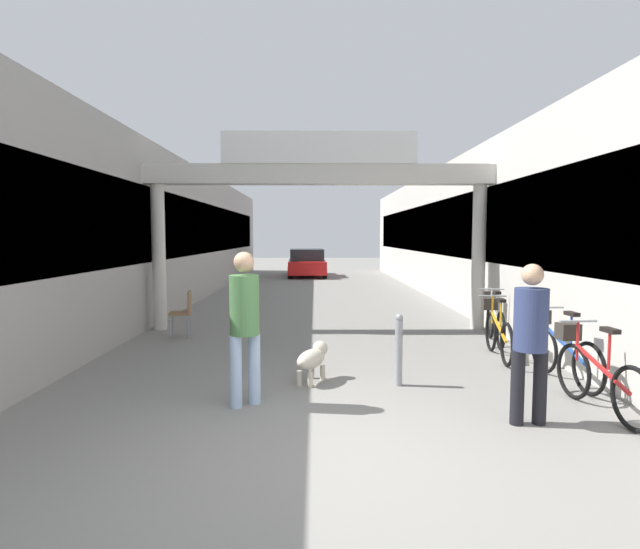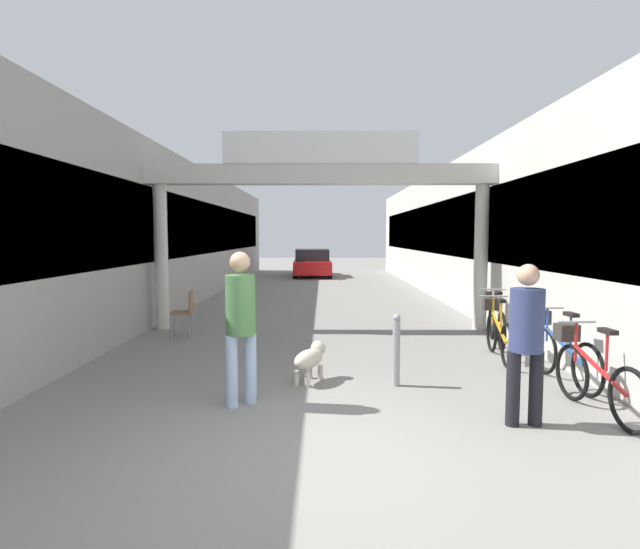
{
  "view_description": "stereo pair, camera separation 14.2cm",
  "coord_description": "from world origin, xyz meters",
  "px_view_note": "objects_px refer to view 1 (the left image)",
  "views": [
    {
      "loc": [
        -0.08,
        -4.3,
        1.97
      ],
      "look_at": [
        0.0,
        4.25,
        1.3
      ],
      "focal_mm": 28.0,
      "sensor_mm": 36.0,
      "label": 1
    },
    {
      "loc": [
        0.06,
        -4.3,
        1.97
      ],
      "look_at": [
        0.0,
        4.25,
        1.3
      ],
      "focal_mm": 28.0,
      "sensor_mm": 36.0,
      "label": 2
    }
  ],
  "objects_px": {
    "bollard_post_metal": "(399,349)",
    "cafe_chair_wood_nearer": "(184,309)",
    "bicycle_blue_second": "(560,349)",
    "pedestrian_with_dog": "(245,318)",
    "dog_on_leash": "(313,358)",
    "bicycle_orange_third": "(497,330)",
    "bicycle_silver_farthest": "(494,319)",
    "parked_car_red": "(307,263)",
    "pedestrian_companion": "(530,333)",
    "bicycle_red_nearest": "(594,372)"
  },
  "relations": [
    {
      "from": "pedestrian_companion",
      "to": "bicycle_silver_farthest",
      "type": "distance_m",
      "value": 4.16
    },
    {
      "from": "pedestrian_with_dog",
      "to": "bicycle_orange_third",
      "type": "height_order",
      "value": "pedestrian_with_dog"
    },
    {
      "from": "pedestrian_with_dog",
      "to": "cafe_chair_wood_nearer",
      "type": "height_order",
      "value": "pedestrian_with_dog"
    },
    {
      "from": "bicycle_red_nearest",
      "to": "parked_car_red",
      "type": "height_order",
      "value": "parked_car_red"
    },
    {
      "from": "bicycle_blue_second",
      "to": "bicycle_silver_farthest",
      "type": "distance_m",
      "value": 2.43
    },
    {
      "from": "bicycle_blue_second",
      "to": "bicycle_silver_farthest",
      "type": "relative_size",
      "value": 1.01
    },
    {
      "from": "bicycle_blue_second",
      "to": "parked_car_red",
      "type": "bearing_deg",
      "value": 101.98
    },
    {
      "from": "pedestrian_with_dog",
      "to": "parked_car_red",
      "type": "xyz_separation_m",
      "value": [
        0.4,
        18.51,
        -0.39
      ]
    },
    {
      "from": "bicycle_orange_third",
      "to": "parked_car_red",
      "type": "height_order",
      "value": "parked_car_red"
    },
    {
      "from": "bicycle_blue_second",
      "to": "bollard_post_metal",
      "type": "bearing_deg",
      "value": -175.11
    },
    {
      "from": "bicycle_orange_third",
      "to": "bicycle_silver_farthest",
      "type": "height_order",
      "value": "same"
    },
    {
      "from": "pedestrian_with_dog",
      "to": "bollard_post_metal",
      "type": "distance_m",
      "value": 2.12
    },
    {
      "from": "bollard_post_metal",
      "to": "cafe_chair_wood_nearer",
      "type": "xyz_separation_m",
      "value": [
        -3.64,
        3.19,
        0.06
      ]
    },
    {
      "from": "bicycle_red_nearest",
      "to": "bicycle_blue_second",
      "type": "distance_m",
      "value": 1.14
    },
    {
      "from": "pedestrian_with_dog",
      "to": "dog_on_leash",
      "type": "height_order",
      "value": "pedestrian_with_dog"
    },
    {
      "from": "bicycle_orange_third",
      "to": "cafe_chair_wood_nearer",
      "type": "xyz_separation_m",
      "value": [
        -5.5,
        1.63,
        0.1
      ]
    },
    {
      "from": "pedestrian_with_dog",
      "to": "bicycle_red_nearest",
      "type": "bearing_deg",
      "value": -2.69
    },
    {
      "from": "pedestrian_companion",
      "to": "bicycle_orange_third",
      "type": "relative_size",
      "value": 1.0
    },
    {
      "from": "bicycle_blue_second",
      "to": "parked_car_red",
      "type": "xyz_separation_m",
      "value": [
        -3.73,
        17.57,
        0.21
      ]
    },
    {
      "from": "bicycle_red_nearest",
      "to": "parked_car_red",
      "type": "distance_m",
      "value": 19.04
    },
    {
      "from": "pedestrian_with_dog",
      "to": "parked_car_red",
      "type": "distance_m",
      "value": 18.52
    },
    {
      "from": "pedestrian_companion",
      "to": "dog_on_leash",
      "type": "relative_size",
      "value": 2.31
    },
    {
      "from": "bicycle_blue_second",
      "to": "bicycle_orange_third",
      "type": "distance_m",
      "value": 1.41
    },
    {
      "from": "bicycle_blue_second",
      "to": "bicycle_orange_third",
      "type": "relative_size",
      "value": 1.0
    },
    {
      "from": "cafe_chair_wood_nearer",
      "to": "bicycle_blue_second",
      "type": "bearing_deg",
      "value": -27.09
    },
    {
      "from": "dog_on_leash",
      "to": "bicycle_red_nearest",
      "type": "distance_m",
      "value": 3.37
    },
    {
      "from": "pedestrian_with_dog",
      "to": "dog_on_leash",
      "type": "relative_size",
      "value": 2.45
    },
    {
      "from": "bollard_post_metal",
      "to": "bicycle_orange_third",
      "type": "bearing_deg",
      "value": 39.95
    },
    {
      "from": "pedestrian_companion",
      "to": "bollard_post_metal",
      "type": "height_order",
      "value": "pedestrian_companion"
    },
    {
      "from": "pedestrian_with_dog",
      "to": "cafe_chair_wood_nearer",
      "type": "bearing_deg",
      "value": 113.7
    },
    {
      "from": "pedestrian_companion",
      "to": "bicycle_orange_third",
      "type": "height_order",
      "value": "pedestrian_companion"
    },
    {
      "from": "bicycle_red_nearest",
      "to": "cafe_chair_wood_nearer",
      "type": "distance_m",
      "value": 7.03
    },
    {
      "from": "pedestrian_with_dog",
      "to": "parked_car_red",
      "type": "relative_size",
      "value": 0.44
    },
    {
      "from": "bollard_post_metal",
      "to": "bicycle_blue_second",
      "type": "bearing_deg",
      "value": 4.89
    },
    {
      "from": "bicycle_orange_third",
      "to": "bicycle_silver_farthest",
      "type": "bearing_deg",
      "value": 72.28
    },
    {
      "from": "dog_on_leash",
      "to": "bollard_post_metal",
      "type": "xyz_separation_m",
      "value": [
        1.13,
        -0.18,
        0.16
      ]
    },
    {
      "from": "pedestrian_with_dog",
      "to": "cafe_chair_wood_nearer",
      "type": "xyz_separation_m",
      "value": [
        -1.73,
        3.94,
        -0.49
      ]
    },
    {
      "from": "bicycle_silver_farthest",
      "to": "bollard_post_metal",
      "type": "xyz_separation_m",
      "value": [
        -2.2,
        -2.62,
        0.05
      ]
    },
    {
      "from": "dog_on_leash",
      "to": "bollard_post_metal",
      "type": "relative_size",
      "value": 0.77
    },
    {
      "from": "pedestrian_with_dog",
      "to": "cafe_chair_wood_nearer",
      "type": "relative_size",
      "value": 2.01
    },
    {
      "from": "bollard_post_metal",
      "to": "parked_car_red",
      "type": "relative_size",
      "value": 0.23
    },
    {
      "from": "pedestrian_with_dog",
      "to": "bicycle_blue_second",
      "type": "xyz_separation_m",
      "value": [
        4.13,
        0.95,
        -0.59
      ]
    },
    {
      "from": "cafe_chair_wood_nearer",
      "to": "bicycle_silver_farthest",
      "type": "bearing_deg",
      "value": -5.53
    },
    {
      "from": "dog_on_leash",
      "to": "cafe_chair_wood_nearer",
      "type": "relative_size",
      "value": 0.82
    },
    {
      "from": "bicycle_orange_third",
      "to": "parked_car_red",
      "type": "xyz_separation_m",
      "value": [
        -3.36,
        16.2,
        0.21
      ]
    },
    {
      "from": "cafe_chair_wood_nearer",
      "to": "parked_car_red",
      "type": "bearing_deg",
      "value": 81.68
    },
    {
      "from": "bicycle_red_nearest",
      "to": "bicycle_blue_second",
      "type": "bearing_deg",
      "value": 81.47
    },
    {
      "from": "bollard_post_metal",
      "to": "bicycle_red_nearest",
      "type": "bearing_deg",
      "value": -24.64
    },
    {
      "from": "dog_on_leash",
      "to": "bicycle_orange_third",
      "type": "bearing_deg",
      "value": 24.71
    },
    {
      "from": "bicycle_blue_second",
      "to": "parked_car_red",
      "type": "distance_m",
      "value": 17.96
    }
  ]
}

